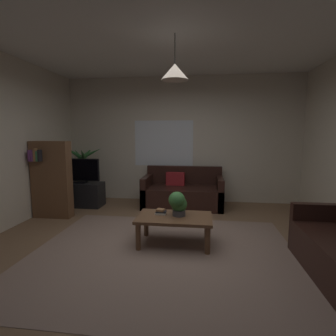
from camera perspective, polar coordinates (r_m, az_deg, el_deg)
The scene contains 17 objects.
floor at distance 3.71m, azimuth -0.63°, elevation -17.10°, with size 5.21×5.15×0.02m, color brown.
rug at distance 3.52m, azimuth -1.11°, elevation -18.24°, with size 3.39×2.83×0.01m, color gray.
wall_back at distance 5.96m, azimuth 2.90°, elevation 6.17°, with size 5.33×0.06×2.79m, color beige.
ceiling at distance 3.60m, azimuth -0.70°, elevation 28.13°, with size 5.21×5.15×0.02m, color white.
window_pane at distance 5.98m, azimuth -0.96°, elevation 5.40°, with size 1.33×0.01×1.02m, color white.
couch_under_window at distance 5.58m, azimuth 3.24°, elevation -5.57°, with size 1.65×0.86×0.82m.
coffee_table at distance 3.69m, azimuth 1.39°, elevation -11.40°, with size 1.03×0.62×0.40m.
book_on_table_0 at distance 3.76m, azimuth -1.58°, elevation -9.84°, with size 0.15×0.12×0.02m, color beige.
book_on_table_1 at distance 3.76m, azimuth -1.53°, elevation -9.48°, with size 0.14×0.11×0.02m, color black.
book_on_table_2 at distance 3.76m, azimuth -1.64°, elevation -9.13°, with size 0.11×0.10×0.03m, color #99663F.
remote_on_table_0 at distance 3.76m, azimuth 2.55°, elevation -9.81°, with size 0.05×0.16×0.02m, color black.
potted_plant_on_table at distance 3.65m, azimuth 2.20°, elevation -7.63°, with size 0.25×0.27×0.34m.
tv_stand at distance 5.89m, azimuth -18.30°, elevation -5.46°, with size 0.90×0.44×0.50m, color black.
tv at distance 5.78m, azimuth -18.60°, elevation -0.53°, with size 0.83×0.16×0.52m.
potted_palm_corner at distance 6.31m, azimuth -18.00°, elevation -1.70°, with size 0.84×0.85×1.32m.
bookshelf_corner at distance 5.22m, azimuth -24.08°, elevation -2.20°, with size 0.70×0.31×1.40m.
pendant_lamp at distance 3.58m, azimuth 1.50°, elevation 20.20°, with size 0.36×0.36×0.57m.
Camera 1 is at (0.48, -3.33, 1.53)m, focal length 27.99 mm.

